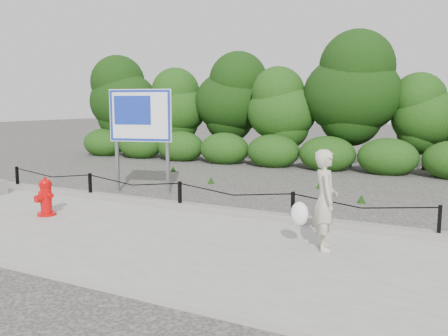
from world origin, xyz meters
TOP-DOWN VIEW (x-y plane):
  - ground at (0.00, 0.00)m, footprint 90.00×90.00m
  - sidewalk at (0.00, -2.00)m, footprint 14.00×4.00m
  - curb at (0.00, 0.05)m, footprint 14.00×0.22m
  - chain_barrier at (0.00, 0.00)m, footprint 10.06×0.06m
  - treeline at (0.49, 8.93)m, footprint 20.50×3.56m
  - fire_hydrant at (-2.08, -1.69)m, footprint 0.43×0.45m
  - pedestrian at (3.43, -1.29)m, footprint 0.77×0.67m
  - advertising_sign at (-2.14, 1.50)m, footprint 1.62×0.52m

SIDE VIEW (x-z plane):
  - ground at x=0.00m, z-range 0.00..0.00m
  - sidewalk at x=0.00m, z-range 0.00..0.08m
  - curb at x=0.00m, z-range 0.08..0.22m
  - fire_hydrant at x=-2.08m, z-range 0.06..0.84m
  - chain_barrier at x=0.00m, z-range 0.16..0.76m
  - pedestrian at x=3.43m, z-range 0.07..1.61m
  - advertising_sign at x=-2.14m, z-range 0.55..3.20m
  - treeline at x=0.49m, z-range 0.16..4.89m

